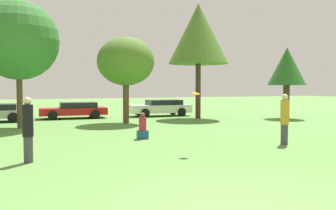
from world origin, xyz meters
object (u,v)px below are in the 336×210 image
person_catcher (285,119)px  bystander_sitting (143,128)px  tree_5 (287,67)px  parked_car_red (74,110)px  person_thrower (28,129)px  tree_3 (126,62)px  tree_4 (198,34)px  tree_2 (18,40)px  frisbee (195,94)px  parked_car_white (161,107)px

person_catcher → bystander_sitting: size_ratio=1.73×
tree_5 → parked_car_red: (-13.23, 5.56, -2.87)m
person_thrower → tree_3: bearing=61.7°
bystander_sitting → tree_4: tree_4 is taller
bystander_sitting → parked_car_red: size_ratio=0.24×
tree_5 → tree_4: bearing=158.5°
tree_2 → tree_4: (11.03, 1.31, 1.14)m
person_thrower → tree_2: bearing=93.7°
tree_2 → parked_car_red: bearing=54.4°
person_catcher → parked_car_red: 15.18m
tree_4 → person_catcher: bearing=-100.2°
person_thrower → tree_4: bearing=45.9°
bystander_sitting → frisbee: bearing=-80.4°
person_catcher → frisbee: 3.94m
bystander_sitting → tree_4: 11.00m
person_catcher → parked_car_red: person_catcher is taller
bystander_sitting → tree_3: 7.19m
tree_2 → tree_3: bearing=3.4°
tree_5 → parked_car_white: size_ratio=1.06×
bystander_sitting → tree_3: size_ratio=0.21×
frisbee → parked_car_white: 14.52m
tree_2 → tree_3: 5.84m
tree_4 → parked_car_white: size_ratio=1.71×
tree_2 → tree_5: size_ratio=1.37×
tree_4 → tree_5: size_ratio=1.61×
person_catcher → frisbee: size_ratio=6.67×
frisbee → tree_5: tree_5 is taller
tree_2 → tree_4: bearing=6.8°
person_catcher → tree_4: (1.92, 10.67, 4.69)m
frisbee → parked_car_red: (-1.94, 14.28, -1.33)m
person_catcher → tree_3: bearing=-69.2°
person_thrower → tree_4: 15.66m
person_catcher → frisbee: bearing=5.4°
frisbee → bystander_sitting: size_ratio=0.26×
tree_2 → parked_car_red: size_ratio=1.47×
tree_4 → parked_car_red: tree_4 is taller
person_catcher → tree_5: tree_5 is taller
person_catcher → tree_2: size_ratio=0.29×
frisbee → tree_5: (11.29, 8.73, 1.54)m
bystander_sitting → tree_5: (11.89, 5.16, 3.01)m
person_thrower → frisbee: (4.98, -0.51, 0.96)m
person_catcher → bystander_sitting: person_catcher is taller
tree_2 → tree_5: 16.64m
tree_4 → parked_car_white: tree_4 is taller
person_catcher → bystander_sitting: (-4.42, 3.33, -0.52)m
person_catcher → parked_car_white: (0.36, 13.61, -0.33)m
tree_5 → parked_car_red: bearing=157.2°
frisbee → parked_car_red: 14.47m
tree_3 → parked_car_red: size_ratio=1.13×
tree_2 → tree_4: tree_4 is taller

